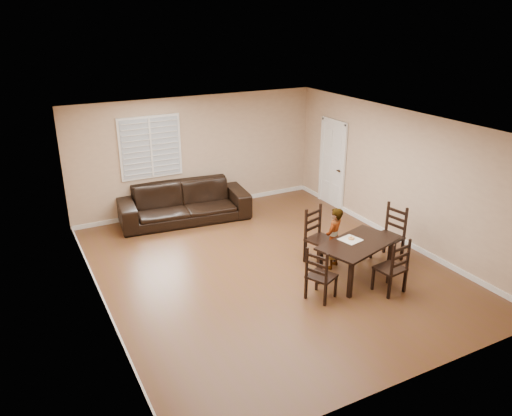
{
  "coord_description": "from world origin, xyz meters",
  "views": [
    {
      "loc": [
        -4.02,
        -7.2,
        4.43
      ],
      "look_at": [
        0.03,
        0.56,
        1.0
      ],
      "focal_mm": 35.0,
      "sensor_mm": 36.0,
      "label": 1
    }
  ],
  "objects_px": {
    "child": "(334,238)",
    "chair_far": "(396,270)",
    "chair_near": "(315,236)",
    "chair_right": "(392,234)",
    "chair_left": "(318,278)",
    "sofa": "(184,203)",
    "dining_table": "(358,247)",
    "donut": "(351,238)"
  },
  "relations": [
    {
      "from": "chair_left",
      "to": "chair_right",
      "type": "distance_m",
      "value": 2.25
    },
    {
      "from": "dining_table",
      "to": "donut",
      "type": "relative_size",
      "value": 14.86
    },
    {
      "from": "dining_table",
      "to": "chair_left",
      "type": "bearing_deg",
      "value": -179.17
    },
    {
      "from": "child",
      "to": "sofa",
      "type": "height_order",
      "value": "child"
    },
    {
      "from": "dining_table",
      "to": "chair_left",
      "type": "xyz_separation_m",
      "value": [
        -1.06,
        -0.34,
        -0.17
      ]
    },
    {
      "from": "chair_near",
      "to": "chair_right",
      "type": "height_order",
      "value": "same"
    },
    {
      "from": "chair_right",
      "to": "sofa",
      "type": "height_order",
      "value": "chair_right"
    },
    {
      "from": "chair_far",
      "to": "sofa",
      "type": "distance_m",
      "value": 5.11
    },
    {
      "from": "child",
      "to": "donut",
      "type": "height_order",
      "value": "child"
    },
    {
      "from": "chair_left",
      "to": "child",
      "type": "distance_m",
      "value": 1.25
    },
    {
      "from": "child",
      "to": "chair_far",
      "type": "bearing_deg",
      "value": 75.98
    },
    {
      "from": "chair_far",
      "to": "donut",
      "type": "relative_size",
      "value": 9.01
    },
    {
      "from": "chair_near",
      "to": "chair_left",
      "type": "relative_size",
      "value": 1.15
    },
    {
      "from": "dining_table",
      "to": "child",
      "type": "relative_size",
      "value": 1.38
    },
    {
      "from": "chair_far",
      "to": "chair_right",
      "type": "bearing_deg",
      "value": -136.7
    },
    {
      "from": "child",
      "to": "sofa",
      "type": "bearing_deg",
      "value": -94.26
    },
    {
      "from": "chair_left",
      "to": "chair_far",
      "type": "bearing_deg",
      "value": -133.18
    },
    {
      "from": "chair_left",
      "to": "chair_right",
      "type": "height_order",
      "value": "chair_right"
    },
    {
      "from": "chair_near",
      "to": "sofa",
      "type": "height_order",
      "value": "chair_near"
    },
    {
      "from": "donut",
      "to": "sofa",
      "type": "xyz_separation_m",
      "value": [
        -1.77,
        3.78,
        -0.29
      ]
    },
    {
      "from": "dining_table",
      "to": "child",
      "type": "xyz_separation_m",
      "value": [
        -0.15,
        0.51,
        -0.0
      ]
    },
    {
      "from": "child",
      "to": "chair_near",
      "type": "bearing_deg",
      "value": -102.92
    },
    {
      "from": "chair_near",
      "to": "chair_left",
      "type": "height_order",
      "value": "chair_near"
    },
    {
      "from": "chair_near",
      "to": "chair_far",
      "type": "xyz_separation_m",
      "value": [
        0.48,
        -1.66,
        -0.04
      ]
    },
    {
      "from": "dining_table",
      "to": "chair_right",
      "type": "bearing_deg",
      "value": -0.76
    },
    {
      "from": "chair_far",
      "to": "chair_left",
      "type": "relative_size",
      "value": 1.06
    },
    {
      "from": "child",
      "to": "chair_right",
      "type": "bearing_deg",
      "value": 141.21
    },
    {
      "from": "chair_near",
      "to": "chair_right",
      "type": "distance_m",
      "value": 1.49
    },
    {
      "from": "donut",
      "to": "chair_far",
      "type": "bearing_deg",
      "value": -75.55
    },
    {
      "from": "chair_near",
      "to": "child",
      "type": "height_order",
      "value": "child"
    },
    {
      "from": "chair_near",
      "to": "sofa",
      "type": "relative_size",
      "value": 0.37
    },
    {
      "from": "dining_table",
      "to": "chair_left",
      "type": "relative_size",
      "value": 1.74
    },
    {
      "from": "chair_right",
      "to": "sofa",
      "type": "distance_m",
      "value": 4.64
    },
    {
      "from": "chair_left",
      "to": "donut",
      "type": "height_order",
      "value": "chair_left"
    },
    {
      "from": "chair_left",
      "to": "sofa",
      "type": "bearing_deg",
      "value": -15.09
    },
    {
      "from": "dining_table",
      "to": "sofa",
      "type": "distance_m",
      "value": 4.34
    },
    {
      "from": "chair_near",
      "to": "child",
      "type": "relative_size",
      "value": 0.91
    },
    {
      "from": "dining_table",
      "to": "chair_far",
      "type": "relative_size",
      "value": 1.65
    },
    {
      "from": "chair_left",
      "to": "child",
      "type": "xyz_separation_m",
      "value": [
        0.91,
        0.84,
        0.16
      ]
    },
    {
      "from": "chair_near",
      "to": "chair_left",
      "type": "xyz_separation_m",
      "value": [
        -0.79,
        -1.25,
        -0.06
      ]
    },
    {
      "from": "chair_far",
      "to": "chair_right",
      "type": "height_order",
      "value": "chair_right"
    },
    {
      "from": "chair_right",
      "to": "donut",
      "type": "relative_size",
      "value": 9.8
    }
  ]
}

